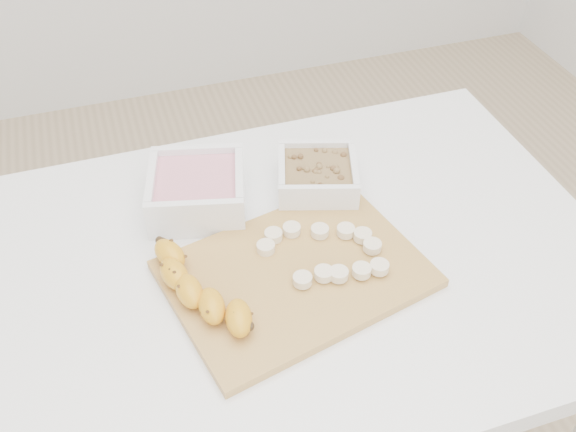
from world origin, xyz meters
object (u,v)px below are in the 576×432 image
object	(u,v)px
banana	(201,289)
bowl_yogurt	(197,190)
bowl_granola	(317,177)
table	(294,296)
cutting_board	(296,274)

from	to	relation	value
banana	bowl_yogurt	bearing A→B (deg)	66.14
bowl_granola	table	bearing A→B (deg)	-122.69
table	bowl_yogurt	size ratio (longest dim) A/B	5.33
table	bowl_yogurt	bearing A→B (deg)	125.72
cutting_board	banana	size ratio (longest dim) A/B	1.73
table	bowl_granola	size ratio (longest dim) A/B	6.05
bowl_granola	cutting_board	xyz separation A→B (m)	(-0.10, -0.18, -0.02)
table	cutting_board	distance (m)	0.11
bowl_granola	banana	world-z (taller)	bowl_granola
bowl_granola	banana	distance (m)	0.30
bowl_yogurt	bowl_granola	distance (m)	0.20
bowl_yogurt	bowl_granola	world-z (taller)	bowl_yogurt
table	banana	world-z (taller)	banana
bowl_granola	cutting_board	world-z (taller)	bowl_granola
table	banana	xyz separation A→B (m)	(-0.16, -0.05, 0.13)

